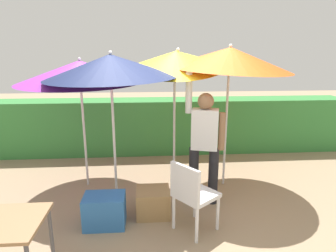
# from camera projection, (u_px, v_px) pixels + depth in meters

# --- Properties ---
(ground_plane) EXTENTS (24.00, 24.00, 0.00)m
(ground_plane) POSITION_uv_depth(u_px,v_px,m) (170.00, 206.00, 4.10)
(ground_plane) COLOR #9E8466
(hedge_row) EXTENTS (8.00, 0.70, 1.15)m
(hedge_row) POSITION_uv_depth(u_px,v_px,m) (161.00, 126.00, 6.25)
(hedge_row) COLOR #38843D
(hedge_row) RESTS_ON ground_plane
(umbrella_rainbow) EXTENTS (1.46, 1.46, 2.32)m
(umbrella_rainbow) POSITION_uv_depth(u_px,v_px,m) (176.00, 60.00, 4.24)
(umbrella_rainbow) COLOR silver
(umbrella_rainbow) RESTS_ON ground_plane
(umbrella_orange) EXTENTS (1.79, 1.79, 2.15)m
(umbrella_orange) POSITION_uv_depth(u_px,v_px,m) (111.00, 66.00, 3.83)
(umbrella_orange) COLOR silver
(umbrella_orange) RESTS_ON ground_plane
(umbrella_yellow) EXTENTS (1.87, 1.88, 2.05)m
(umbrella_yellow) POSITION_uv_depth(u_px,v_px,m) (80.00, 72.00, 4.29)
(umbrella_yellow) COLOR silver
(umbrella_yellow) RESTS_ON ground_plane
(umbrella_navy) EXTENTS (1.89, 1.88, 2.28)m
(umbrella_navy) POSITION_uv_depth(u_px,v_px,m) (230.00, 58.00, 4.30)
(umbrella_navy) COLOR silver
(umbrella_navy) RESTS_ON ground_plane
(person_vendor) EXTENTS (0.55, 0.30, 1.88)m
(person_vendor) POSITION_uv_depth(u_px,v_px,m) (204.00, 141.00, 3.98)
(person_vendor) COLOR black
(person_vendor) RESTS_ON ground_plane
(chair_plastic) EXTENTS (0.62, 0.62, 0.89)m
(chair_plastic) POSITION_uv_depth(u_px,v_px,m) (192.00, 193.00, 3.39)
(chair_plastic) COLOR silver
(chair_plastic) RESTS_ON ground_plane
(cooler_box) EXTENTS (0.51, 0.35, 0.41)m
(cooler_box) POSITION_uv_depth(u_px,v_px,m) (105.00, 211.00, 3.59)
(cooler_box) COLOR #2D6BB7
(cooler_box) RESTS_ON ground_plane
(crate_cardboard) EXTENTS (0.44, 0.40, 0.36)m
(crate_cardboard) POSITION_uv_depth(u_px,v_px,m) (153.00, 202.00, 3.84)
(crate_cardboard) COLOR #9E7A4C
(crate_cardboard) RESTS_ON ground_plane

